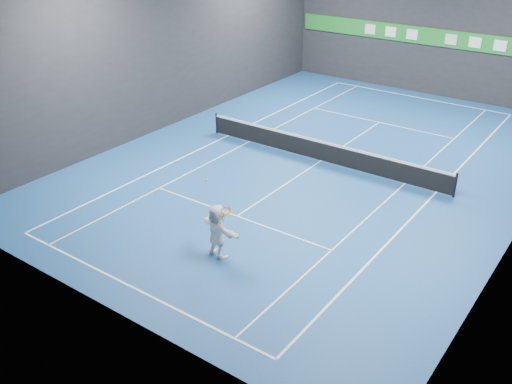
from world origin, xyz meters
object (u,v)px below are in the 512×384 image
Objects in this scene: player at (217,231)px; tennis_net at (321,150)px; tennis_ball at (207,181)px; tennis_racket at (226,212)px.

tennis_net is (-1.12, 8.93, -0.42)m from player.
tennis_racket is (0.74, 0.01, -0.93)m from tennis_ball.
tennis_ball reaches higher than tennis_racket.
tennis_ball reaches higher than player.
tennis_racket reaches higher than tennis_net.
player is at bearing -82.83° from tennis_net.
tennis_ball is (-0.39, 0.03, 1.74)m from player.
tennis_racket reaches higher than player.
tennis_racket is at bearing 1.07° from tennis_ball.
tennis_net is at bearing -70.38° from player.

